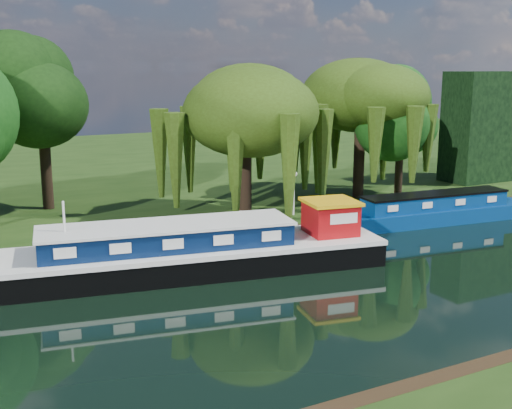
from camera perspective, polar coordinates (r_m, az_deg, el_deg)
ground at (r=28.48m, az=13.46°, el=-6.12°), size 120.00×120.00×0.00m
far_bank at (r=57.77m, az=-9.20°, el=3.48°), size 120.00×52.00×0.45m
dutch_barge at (r=28.06m, az=-5.63°, el=-4.19°), size 17.58×6.80×3.62m
narrowboat at (r=38.10m, az=15.58°, el=-0.58°), size 12.98×3.44×1.87m
red_dinghy at (r=29.15m, az=-7.91°, el=-5.47°), size 3.88×3.32×0.68m
willow_left at (r=35.39m, az=-0.98°, el=8.07°), size 6.67×6.67×7.99m
willow_right at (r=41.58m, az=9.30°, el=8.57°), size 6.57×6.57×8.01m
tree_far_mid at (r=39.66m, az=-18.55°, el=8.87°), size 5.75×5.75×9.41m
tree_far_right at (r=42.71m, az=12.79°, el=7.39°), size 4.43×4.43×7.25m
conifer_hedge at (r=50.62m, az=19.64°, el=6.55°), size 6.00×3.00×8.00m
lamppost at (r=36.43m, az=3.39°, el=2.09°), size 0.36×0.36×2.56m
mooring_posts at (r=34.46m, az=3.73°, el=-0.99°), size 19.16×0.16×1.00m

